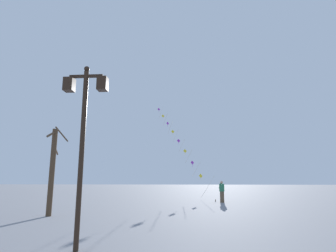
% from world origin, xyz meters
% --- Properties ---
extents(ground_plane, '(160.00, 160.00, 0.00)m').
position_xyz_m(ground_plane, '(0.00, 20.00, 0.00)').
color(ground_plane, gray).
extents(twin_lantern_lamp_post, '(1.28, 0.28, 5.12)m').
position_xyz_m(twin_lantern_lamp_post, '(-3.05, 6.43, 3.53)').
color(twin_lantern_lamp_post, black).
rests_on(twin_lantern_lamp_post, ground_plane).
extents(kite_train, '(6.43, 13.04, 11.71)m').
position_xyz_m(kite_train, '(-1.07, 29.67, 6.11)').
color(kite_train, brown).
rests_on(kite_train, ground_plane).
extents(kite_flyer, '(0.41, 0.62, 1.71)m').
position_xyz_m(kite_flyer, '(2.64, 21.97, 0.90)').
color(kite_flyer, brown).
rests_on(kite_flyer, ground_plane).
extents(bare_tree, '(0.79, 1.87, 4.66)m').
position_xyz_m(bare_tree, '(-7.19, 12.99, 2.37)').
color(bare_tree, '#4C3826').
rests_on(bare_tree, ground_plane).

